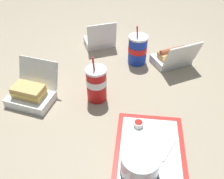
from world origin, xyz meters
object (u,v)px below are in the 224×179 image
(food_tray, at_px, (150,152))
(clamshell_hotdog_left, at_px, (172,57))
(plastic_fork, at_px, (169,150))
(clamshell_sandwich_center, at_px, (31,94))
(ketchup_cup, at_px, (138,124))
(soda_cup_front, at_px, (96,84))
(clamshell_hotdog_corner, at_px, (100,39))
(cake_container, at_px, (140,164))
(soda_cup_left, at_px, (138,49))

(food_tray, height_order, clamshell_hotdog_left, clamshell_hotdog_left)
(plastic_fork, relative_size, clamshell_sandwich_center, 0.51)
(ketchup_cup, bearing_deg, clamshell_sandwich_center, -97.87)
(food_tray, bearing_deg, plastic_fork, 103.15)
(soda_cup_front, bearing_deg, clamshell_hotdog_corner, -167.53)
(clamshell_hotdog_corner, bearing_deg, cake_container, 22.51)
(clamshell_sandwich_center, bearing_deg, soda_cup_left, 134.42)
(clamshell_hotdog_left, xyz_separation_m, clamshell_sandwich_center, (0.44, -0.62, 0.00))
(cake_container, bearing_deg, soda_cup_front, -145.88)
(soda_cup_left, bearing_deg, food_tray, 11.87)
(food_tray, height_order, soda_cup_left, soda_cup_left)
(food_tray, height_order, clamshell_sandwich_center, clamshell_sandwich_center)
(clamshell_hotdog_corner, height_order, soda_cup_front, soda_cup_front)
(soda_cup_front, bearing_deg, soda_cup_left, 157.27)
(plastic_fork, bearing_deg, clamshell_hotdog_left, -157.99)
(food_tray, distance_m, plastic_fork, 0.07)
(soda_cup_front, height_order, soda_cup_left, soda_cup_front)
(cake_container, relative_size, clamshell_hotdog_left, 0.51)
(clamshell_hotdog_left, xyz_separation_m, soda_cup_front, (0.36, -0.33, 0.05))
(clamshell_hotdog_left, distance_m, clamshell_sandwich_center, 0.76)
(cake_container, relative_size, ketchup_cup, 3.31)
(cake_container, relative_size, clamshell_sandwich_center, 0.62)
(plastic_fork, xyz_separation_m, clamshell_hotdog_left, (-0.61, -0.00, 0.02))
(food_tray, height_order, soda_cup_front, soda_cup_front)
(soda_cup_left, bearing_deg, plastic_fork, 18.29)
(clamshell_sandwich_center, bearing_deg, food_tray, 71.86)
(clamshell_hotdog_corner, bearing_deg, soda_cup_left, 60.42)
(clamshell_hotdog_corner, relative_size, soda_cup_left, 1.00)
(clamshell_hotdog_corner, bearing_deg, soda_cup_front, 12.47)
(clamshell_hotdog_left, relative_size, soda_cup_front, 1.16)
(food_tray, height_order, ketchup_cup, ketchup_cup)
(soda_cup_front, bearing_deg, clamshell_hotdog_left, 137.36)
(ketchup_cup, bearing_deg, clamshell_hotdog_left, 166.44)
(ketchup_cup, xyz_separation_m, plastic_fork, (0.10, 0.12, -0.01))
(cake_container, xyz_separation_m, plastic_fork, (-0.11, 0.10, -0.04))
(ketchup_cup, height_order, plastic_fork, ketchup_cup)
(food_tray, xyz_separation_m, ketchup_cup, (-0.11, -0.06, 0.02))
(plastic_fork, height_order, soda_cup_front, soda_cup_front)
(plastic_fork, relative_size, soda_cup_left, 0.50)
(soda_cup_left, bearing_deg, clamshell_hotdog_corner, -119.58)
(plastic_fork, distance_m, soda_cup_front, 0.42)
(clamshell_hotdog_left, bearing_deg, clamshell_hotdog_corner, -104.94)
(clamshell_hotdog_corner, height_order, soda_cup_left, soda_cup_left)
(cake_container, distance_m, soda_cup_front, 0.43)
(ketchup_cup, xyz_separation_m, clamshell_sandwich_center, (-0.07, -0.49, 0.02))
(clamshell_hotdog_left, bearing_deg, clamshell_sandwich_center, -54.45)
(cake_container, xyz_separation_m, soda_cup_left, (-0.69, -0.10, 0.03))
(ketchup_cup, distance_m, soda_cup_front, 0.26)
(soda_cup_front, bearing_deg, food_tray, 45.74)
(cake_container, xyz_separation_m, ketchup_cup, (-0.20, -0.03, -0.03))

